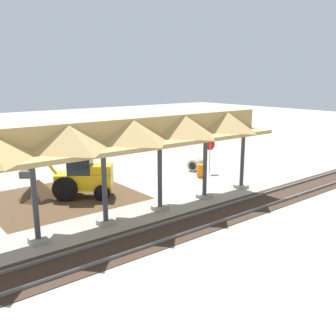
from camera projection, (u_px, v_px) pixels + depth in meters
The scene contains 9 objects.
ground_plane at pixel (176, 179), 25.57m from camera, with size 120.00×120.00×0.00m, color #9E998E.
dirt_work_zone at pixel (63, 197), 21.70m from camera, with size 8.16×7.00×0.01m, color #4C3823.
platform_canopy at pixel (133, 134), 17.72m from camera, with size 17.34×3.20×4.90m.
rail_tracks at pixel (254, 204), 20.51m from camera, with size 60.00×2.58×0.15m.
stop_sign at pixel (210, 149), 27.17m from camera, with size 0.74×0.24×2.40m.
backhoe at pixel (82, 176), 21.50m from camera, with size 4.79×4.06×2.82m.
dirt_mound at pixel (40, 198), 21.60m from camera, with size 4.75×4.75×2.26m, color #4C3823.
concrete_pipe at pixel (195, 165), 28.04m from camera, with size 1.30×1.20×0.86m.
traffic_barrel at pixel (201, 171), 26.11m from camera, with size 0.56×0.56×0.90m, color orange.
Camera 1 is at (15.88, 18.90, 6.75)m, focal length 40.00 mm.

